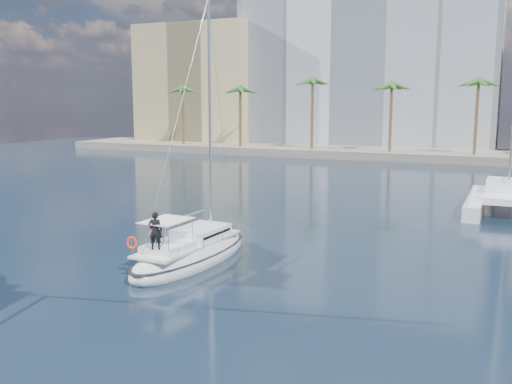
% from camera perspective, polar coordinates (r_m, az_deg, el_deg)
% --- Properties ---
extents(ground, '(160.00, 160.00, 0.00)m').
position_cam_1_polar(ground, '(29.25, 0.90, -7.83)').
color(ground, black).
rests_on(ground, ground).
extents(quay, '(120.00, 14.00, 1.20)m').
position_cam_1_polar(quay, '(87.78, 16.80, 3.61)').
color(quay, gray).
rests_on(quay, ground).
extents(building_modern, '(42.00, 16.00, 28.00)m').
position_cam_1_polar(building_modern, '(101.51, 11.19, 12.10)').
color(building_modern, silver).
rests_on(building_modern, ground).
extents(building_tan_left, '(22.00, 14.00, 22.00)m').
position_cam_1_polar(building_tan_left, '(108.56, -5.25, 10.45)').
color(building_tan_left, tan).
rests_on(building_tan_left, ground).
extents(palm_left, '(3.60, 3.60, 12.30)m').
position_cam_1_polar(palm_left, '(94.18, -4.55, 10.22)').
color(palm_left, brown).
rests_on(palm_left, ground).
extents(palm_centre, '(3.60, 3.60, 12.30)m').
position_cam_1_polar(palm_centre, '(83.47, 16.75, 10.00)').
color(palm_centre, brown).
rests_on(palm_centre, ground).
extents(main_sloop, '(3.64, 10.02, 14.67)m').
position_cam_1_polar(main_sloop, '(30.74, -6.51, -6.09)').
color(main_sloop, white).
rests_on(main_sloop, ground).
extents(catamaran, '(5.80, 11.52, 16.83)m').
position_cam_1_polar(catamaran, '(47.95, 23.87, -0.51)').
color(catamaran, white).
rests_on(catamaran, ground).
extents(seagull, '(1.12, 0.48, 0.21)m').
position_cam_1_polar(seagull, '(35.19, -6.17, -4.10)').
color(seagull, silver).
rests_on(seagull, ground).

